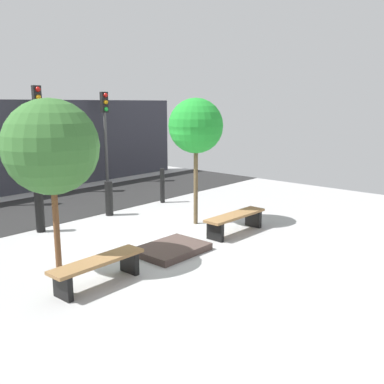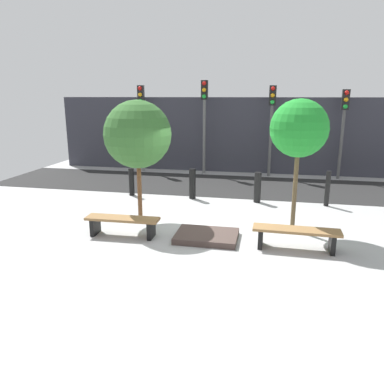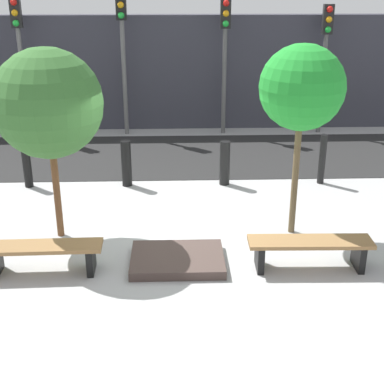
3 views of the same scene
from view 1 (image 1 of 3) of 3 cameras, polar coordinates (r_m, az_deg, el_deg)
The scene contains 12 objects.
ground_plane at distance 9.72m, azimuth -6.29°, elevation -6.91°, with size 18.00×18.00×0.00m, color #A7A7A7.
road_strip at distance 13.42m, azimuth -19.86°, elevation -2.29°, with size 18.00×3.59×0.01m, color #252525.
bench_left at distance 7.66m, azimuth -12.40°, elevation -9.68°, with size 1.79×0.47×0.47m.
bench_right at distance 10.41m, azimuth 5.80°, elevation -3.64°, with size 1.89×0.49×0.48m.
planter_bed at distance 9.13m, azimuth -2.76°, elevation -7.62°, with size 1.45×1.07×0.15m, color #463733.
tree_behind_left_bench at distance 8.25m, azimuth -18.28°, elevation 5.69°, with size 1.76×1.76×3.20m.
tree_behind_right_bench at distance 10.84m, azimuth 0.52°, elevation 8.75°, with size 1.38×1.38×3.24m.
bollard_left at distance 11.07m, azimuth -19.64°, elevation -2.53°, with size 0.21×0.21×0.99m, color black.
bollard_center at distance 12.19m, azimuth -11.01°, elevation -0.86°, with size 0.22×0.22×0.97m, color black.
bollard_right at distance 13.53m, azimuth -3.97°, elevation 0.85°, with size 0.15×0.15×1.09m, color black.
traffic_light_mid_east at distance 15.56m, azimuth -19.77°, elevation 9.03°, with size 0.28×0.27×3.68m.
traffic_light_east at distance 17.08m, azimuth -11.51°, elevation 9.32°, with size 0.28×0.27×3.53m.
Camera 1 is at (-6.16, -6.85, 3.10)m, focal length 40.00 mm.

